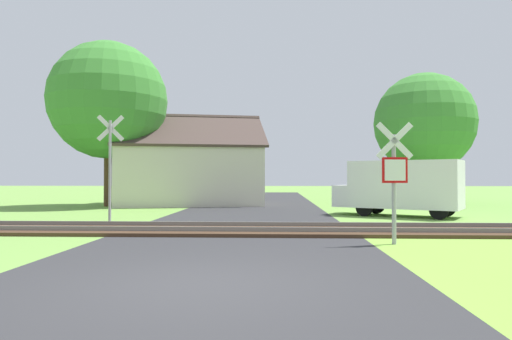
{
  "coord_description": "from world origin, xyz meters",
  "views": [
    {
      "loc": [
        1.13,
        -6.58,
        1.56
      ],
      "look_at": [
        0.5,
        7.53,
        1.8
      ],
      "focal_mm": 32.0,
      "sensor_mm": 36.0,
      "label": 1
    }
  ],
  "objects_px": {
    "stop_sign_near": "(394,175)",
    "tree_left": "(108,101)",
    "house": "(189,173)",
    "tree_far": "(424,123)",
    "crossing_sign_far": "(110,162)",
    "mail_truck": "(401,186)"
  },
  "relations": [
    {
      "from": "crossing_sign_far",
      "to": "tree_far",
      "type": "distance_m",
      "value": 19.65
    },
    {
      "from": "house",
      "to": "tree_far",
      "type": "xyz_separation_m",
      "value": [
        14.01,
        1.31,
        3.04
      ]
    },
    {
      "from": "house",
      "to": "tree_far",
      "type": "bearing_deg",
      "value": -6.84
    },
    {
      "from": "tree_left",
      "to": "stop_sign_near",
      "type": "bearing_deg",
      "value": -48.95
    },
    {
      "from": "stop_sign_near",
      "to": "mail_truck",
      "type": "relative_size",
      "value": 0.55
    },
    {
      "from": "stop_sign_near",
      "to": "mail_truck",
      "type": "height_order",
      "value": "stop_sign_near"
    },
    {
      "from": "house",
      "to": "tree_left",
      "type": "relative_size",
      "value": 1.05
    },
    {
      "from": "house",
      "to": "stop_sign_near",
      "type": "bearing_deg",
      "value": -75.64
    },
    {
      "from": "stop_sign_near",
      "to": "crossing_sign_far",
      "type": "height_order",
      "value": "crossing_sign_far"
    },
    {
      "from": "crossing_sign_far",
      "to": "mail_truck",
      "type": "xyz_separation_m",
      "value": [
        10.49,
        4.04,
        -0.85
      ]
    },
    {
      "from": "crossing_sign_far",
      "to": "tree_far",
      "type": "xyz_separation_m",
      "value": [
        14.36,
        13.11,
        2.77
      ]
    },
    {
      "from": "tree_far",
      "to": "mail_truck",
      "type": "xyz_separation_m",
      "value": [
        -3.87,
        -9.08,
        -3.63
      ]
    },
    {
      "from": "stop_sign_near",
      "to": "tree_left",
      "type": "xyz_separation_m",
      "value": [
        -11.97,
        13.74,
        4.16
      ]
    },
    {
      "from": "stop_sign_near",
      "to": "tree_left",
      "type": "bearing_deg",
      "value": -53.82
    },
    {
      "from": "crossing_sign_far",
      "to": "tree_far",
      "type": "relative_size",
      "value": 0.46
    },
    {
      "from": "stop_sign_near",
      "to": "tree_far",
      "type": "xyz_separation_m",
      "value": [
        6.16,
        17.03,
        3.23
      ]
    },
    {
      "from": "stop_sign_near",
      "to": "mail_truck",
      "type": "distance_m",
      "value": 8.28
    },
    {
      "from": "stop_sign_near",
      "to": "house",
      "type": "bearing_deg",
      "value": -68.34
    },
    {
      "from": "house",
      "to": "tree_left",
      "type": "height_order",
      "value": "tree_left"
    },
    {
      "from": "stop_sign_near",
      "to": "house",
      "type": "distance_m",
      "value": 17.57
    },
    {
      "from": "tree_left",
      "to": "mail_truck",
      "type": "distance_m",
      "value": 16.05
    },
    {
      "from": "crossing_sign_far",
      "to": "house",
      "type": "relative_size",
      "value": 0.38
    }
  ]
}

